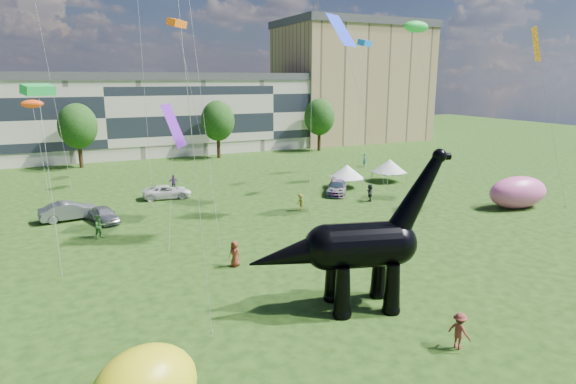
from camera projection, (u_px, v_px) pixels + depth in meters
name	position (u px, v px, depth m)	size (l,w,h in m)	color
ground	(374.00, 311.00, 25.84)	(220.00, 220.00, 0.00)	#16330C
terrace_row	(103.00, 119.00, 75.63)	(78.00, 11.00, 12.00)	beige
apartment_block	(352.00, 85.00, 97.15)	(28.00, 18.00, 22.00)	tan
tree_mid_left	(77.00, 123.00, 65.98)	(5.20, 5.20, 9.44)	#382314
tree_mid_right	(218.00, 118.00, 74.33)	(5.20, 5.20, 9.44)	#382314
tree_far_right	(319.00, 114.00, 81.84)	(5.20, 5.20, 9.44)	#382314
dinosaur_sculpture	(354.00, 248.00, 25.57)	(10.91, 4.47, 8.94)	black
car_silver	(104.00, 214.00, 41.66)	(1.65, 4.11, 1.40)	#ACACB0
car_grey	(70.00, 211.00, 42.34)	(1.73, 4.95, 1.63)	slate
car_white	(167.00, 192.00, 50.01)	(2.28, 4.95, 1.38)	silver
car_dark	(337.00, 188.00, 51.84)	(2.01, 4.95, 1.44)	#595960
gazebo_near	(347.00, 171.00, 54.73)	(4.53, 4.53, 2.65)	white
gazebo_far	(389.00, 166.00, 57.96)	(4.14, 4.14, 2.73)	silver
inflatable_pink	(518.00, 192.00, 46.08)	(6.20, 3.10, 3.10)	pink
visitors	(225.00, 221.00, 39.01)	(51.53, 42.47, 1.88)	#98624C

